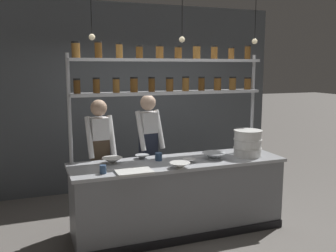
{
  "coord_description": "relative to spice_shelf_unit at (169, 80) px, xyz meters",
  "views": [
    {
      "loc": [
        -1.7,
        -4.19,
        2.08
      ],
      "look_at": [
        -0.06,
        0.2,
        1.33
      ],
      "focal_mm": 40.0,
      "sensor_mm": 36.0,
      "label": 1
    }
  ],
  "objects": [
    {
      "name": "chef_left",
      "position": [
        -0.87,
        0.23,
        -0.95
      ],
      "size": [
        0.38,
        0.3,
        1.66
      ],
      "rotation": [
        0.0,
        0.0,
        0.08
      ],
      "color": "black",
      "rests_on": "ground_plane"
    },
    {
      "name": "serving_cup_by_board",
      "position": [
        -0.98,
        -0.56,
        -0.93
      ],
      "size": [
        0.07,
        0.07,
        0.1
      ],
      "color": "#334C70",
      "rests_on": "prep_counter"
    },
    {
      "name": "prep_bowl_far_left",
      "position": [
        -0.11,
        -0.65,
        -0.95
      ],
      "size": [
        0.24,
        0.24,
        0.07
      ],
      "color": "silver",
      "rests_on": "prep_counter"
    },
    {
      "name": "prep_bowl_near_left",
      "position": [
        0.46,
        -0.4,
        -0.94
      ],
      "size": [
        0.3,
        0.3,
        0.08
      ],
      "color": "silver",
      "rests_on": "prep_counter"
    },
    {
      "name": "cutting_board",
      "position": [
        -0.66,
        -0.64,
        -0.97
      ],
      "size": [
        0.4,
        0.26,
        0.02
      ],
      "color": "silver",
      "rests_on": "prep_counter"
    },
    {
      "name": "container_stack",
      "position": [
        0.94,
        -0.42,
        -0.81
      ],
      "size": [
        0.37,
        0.37,
        0.35
      ],
      "color": "white",
      "rests_on": "prep_counter"
    },
    {
      "name": "spice_shelf_unit",
      "position": [
        0.0,
        0.0,
        0.0
      ],
      "size": [
        2.56,
        0.28,
        2.38
      ],
      "color": "#ADAFB5",
      "rests_on": "ground_plane"
    },
    {
      "name": "prep_bowl_center_back",
      "position": [
        -0.8,
        -0.16,
        -0.95
      ],
      "size": [
        0.25,
        0.25,
        0.07
      ],
      "color": "silver",
      "rests_on": "prep_counter"
    },
    {
      "name": "serving_cup_front",
      "position": [
        -0.23,
        -0.23,
        -0.93
      ],
      "size": [
        0.09,
        0.09,
        0.1
      ],
      "color": "#334C70",
      "rests_on": "prep_counter"
    },
    {
      "name": "back_wall",
      "position": [
        0.0,
        1.68,
        -0.35
      ],
      "size": [
        5.08,
        0.12,
        3.11
      ],
      "primitive_type": "cube",
      "color": "#4C5156",
      "rests_on": "ground_plane"
    },
    {
      "name": "prep_counter",
      "position": [
        0.0,
        -0.33,
        -1.44
      ],
      "size": [
        2.68,
        0.76,
        0.92
      ],
      "color": "gray",
      "rests_on": "ground_plane"
    },
    {
      "name": "chef_center",
      "position": [
        -0.17,
        0.35,
        -0.92
      ],
      "size": [
        0.39,
        0.32,
        1.7
      ],
      "rotation": [
        0.0,
        0.0,
        0.16
      ],
      "color": "black",
      "rests_on": "ground_plane"
    },
    {
      "name": "pendant_light_row",
      "position": [
        0.02,
        -0.33,
        0.53
      ],
      "size": [
        2.13,
        0.07,
        0.7
      ],
      "color": "black"
    },
    {
      "name": "ground_plane",
      "position": [
        0.0,
        -0.33,
        -1.9
      ],
      "size": [
        40.0,
        40.0,
        0.0
      ],
      "primitive_type": "plane",
      "color": "slate"
    },
    {
      "name": "prep_bowl_near_right",
      "position": [
        -0.39,
        -0.07,
        -0.96
      ],
      "size": [
        0.18,
        0.18,
        0.05
      ],
      "color": "#B2B7BC",
      "rests_on": "prep_counter"
    },
    {
      "name": "prep_bowl_center_front",
      "position": [
        0.09,
        -0.45,
        -0.96
      ],
      "size": [
        0.17,
        0.17,
        0.05
      ],
      "color": "white",
      "rests_on": "prep_counter"
    }
  ]
}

